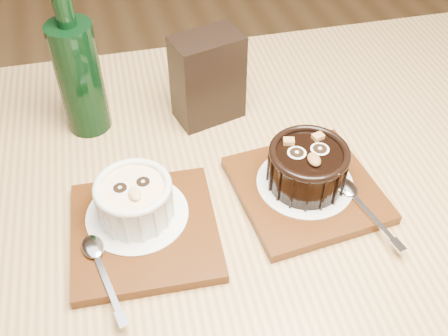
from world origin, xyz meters
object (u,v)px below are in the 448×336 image
object	(u,v)px
tray_left	(145,231)
ramekin_dark	(308,165)
tray_right	(306,189)
green_bottle	(79,74)
condiment_stand	(208,78)
table	(239,244)
ramekin_white	(134,198)

from	to	relation	value
tray_left	ramekin_dark	distance (m)	0.23
tray_right	green_bottle	world-z (taller)	green_bottle
condiment_stand	green_bottle	bearing A→B (deg)	170.72
tray_right	ramekin_dark	distance (m)	0.04
table	condiment_stand	size ratio (longest dim) A/B	8.94
tray_right	ramekin_dark	xyz separation A→B (m)	(-0.00, 0.01, 0.04)
tray_right	table	bearing A→B (deg)	174.73
table	ramekin_dark	size ratio (longest dim) A/B	11.91
tray_left	condiment_stand	bearing A→B (deg)	55.69
green_bottle	tray_right	bearing A→B (deg)	-40.96
tray_right	condiment_stand	distance (m)	0.22
tray_left	ramekin_dark	world-z (taller)	ramekin_dark
ramekin_white	tray_right	bearing A→B (deg)	-7.81
condiment_stand	tray_right	bearing A→B (deg)	-67.72
table	ramekin_dark	world-z (taller)	ramekin_dark
tray_right	condiment_stand	world-z (taller)	condiment_stand
ramekin_white	ramekin_dark	xyz separation A→B (m)	(0.23, -0.01, 0.00)
table	tray_left	distance (m)	0.16
table	green_bottle	bearing A→B (deg)	128.12
tray_left	table	bearing A→B (deg)	6.71
ramekin_white	tray_left	bearing A→B (deg)	-82.92
ramekin_dark	condiment_stand	bearing A→B (deg)	116.41
table	ramekin_white	bearing A→B (deg)	176.94
condiment_stand	green_bottle	xyz separation A→B (m)	(-0.18, 0.03, 0.02)
tray_left	tray_right	size ratio (longest dim) A/B	1.00
ramekin_dark	green_bottle	world-z (taller)	green_bottle
tray_left	ramekin_dark	bearing A→B (deg)	3.14
ramekin_dark	condiment_stand	world-z (taller)	condiment_stand
tray_left	ramekin_white	bearing A→B (deg)	100.94
ramekin_white	condiment_stand	distance (m)	0.23
tray_left	ramekin_dark	xyz separation A→B (m)	(0.22, 0.01, 0.04)
table	tray_left	bearing A→B (deg)	-173.29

